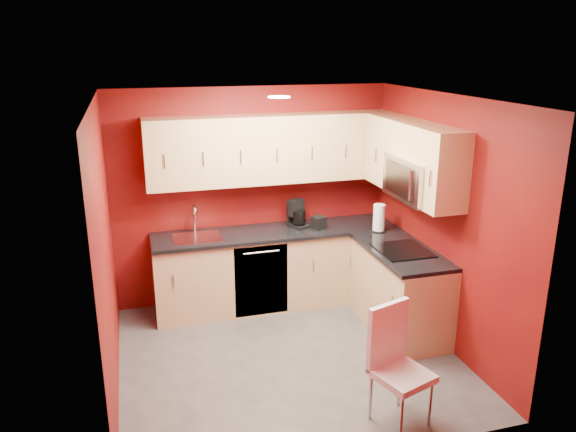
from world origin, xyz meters
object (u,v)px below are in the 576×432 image
microwave (417,179)px  dining_chair (402,369)px  paper_towel (379,218)px  napkin_holder (318,223)px  sink (197,234)px  coffee_maker (299,214)px

microwave → dining_chair: microwave is taller
paper_towel → dining_chair: 2.25m
microwave → napkin_holder: bearing=127.9°
microwave → napkin_holder: size_ratio=5.27×
microwave → napkin_holder: (-0.71, 0.92, -0.68)m
microwave → napkin_holder: 1.34m
dining_chair → paper_towel: bearing=52.2°
microwave → dining_chair: size_ratio=0.77×
sink → dining_chair: 2.77m
sink → coffee_maker: bearing=1.9°
microwave → coffee_maker: size_ratio=2.43×
coffee_maker → paper_towel: 0.91m
napkin_holder → sink: bearing=176.4°
paper_towel → dining_chair: size_ratio=0.31×
coffee_maker → dining_chair: (0.10, -2.44, -0.57)m
sink → microwave: bearing=-25.6°
microwave → coffee_maker: bearing=131.0°
paper_towel → dining_chair: bearing=-109.3°
coffee_maker → dining_chair: coffee_maker is taller
coffee_maker → dining_chair: 2.51m
sink → dining_chair: bearing=-61.7°
sink → paper_towel: (2.01, -0.35, 0.12)m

